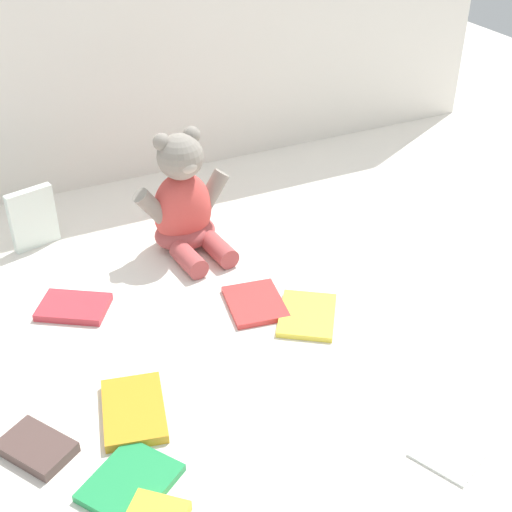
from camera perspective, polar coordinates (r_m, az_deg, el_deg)
The scene contains 11 objects.
ground_plane at distance 1.37m, azimuth -1.03°, elevation -1.21°, with size 3.20×3.20×0.00m, color silver.
backdrop_drape at distance 1.64m, azimuth -8.82°, elevation 18.89°, with size 1.80×0.03×0.75m, color white.
teddy_bear at distance 1.41m, azimuth -5.89°, elevation 4.11°, with size 0.21×0.19×0.25m.
book_case_0 at distance 1.25m, azimuth 4.21°, elevation -4.84°, with size 0.10×0.13×0.01m, color yellow.
book_case_3 at distance 1.28m, azimuth -0.07°, elevation -3.88°, with size 0.10×0.12×0.01m, color #DA3837.
book_case_4 at distance 1.07m, azimuth -17.51°, elevation -14.73°, with size 0.07×0.10×0.02m, color brown.
book_case_5 at distance 1.09m, azimuth -9.96°, elevation -12.34°, with size 0.09×0.14×0.02m, color orange.
book_case_6 at distance 1.00m, azimuth -10.23°, elevation -17.79°, with size 0.10×0.12×0.01m, color #24964E.
book_case_7 at distance 1.49m, azimuth -17.78°, elevation 2.95°, with size 0.09×0.02×0.13m, color white.
book_case_8 at distance 1.06m, azimuth 15.64°, elevation -14.95°, with size 0.09×0.10×0.01m, color silver.
book_case_9 at distance 1.31m, azimuth -14.68°, elevation -4.06°, with size 0.08×0.12×0.01m, color #C0333D.
Camera 1 is at (-0.46, -1.03, 0.78)m, focal length 48.91 mm.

